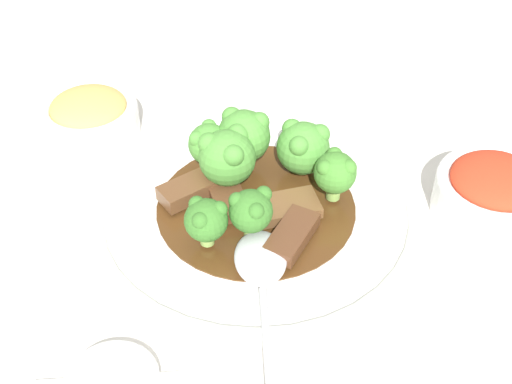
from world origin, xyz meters
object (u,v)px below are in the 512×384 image
(broccoli_floret_3, at_px, (303,147))
(broccoli_floret_6, at_px, (243,135))
(beef_strip_2, at_px, (230,203))
(broccoli_floret_1, at_px, (251,211))
(beef_strip_0, at_px, (192,188))
(broccoli_floret_0, at_px, (206,220))
(serving_spoon, at_px, (261,270))
(sauce_dish, at_px, (112,382))
(side_bowl_kimchi, at_px, (494,191))
(main_plate, at_px, (256,210))
(broccoli_floret_2, at_px, (209,143))
(broccoli_floret_4, at_px, (227,156))
(beef_strip_1, at_px, (292,235))
(beef_strip_3, at_px, (280,208))
(broccoli_floret_5, at_px, (335,172))
(side_bowl_appetizer, at_px, (90,116))

(broccoli_floret_3, bearing_deg, broccoli_floret_6, 159.55)
(beef_strip_2, xyz_separation_m, broccoli_floret_1, (0.01, -0.04, 0.03))
(beef_strip_0, relative_size, broccoli_floret_0, 1.50)
(broccoli_floret_3, distance_m, serving_spoon, 0.15)
(beef_strip_0, bearing_deg, sauce_dish, -114.94)
(beef_strip_2, height_order, side_bowl_kimchi, side_bowl_kimchi)
(sauce_dish, bearing_deg, side_bowl_kimchi, 18.94)
(main_plate, relative_size, broccoli_floret_3, 5.68)
(broccoli_floret_2, height_order, broccoli_floret_4, broccoli_floret_4)
(beef_strip_1, height_order, broccoli_floret_1, broccoli_floret_1)
(beef_strip_3, bearing_deg, broccoli_floret_4, 129.17)
(side_bowl_kimchi, bearing_deg, beef_strip_3, 174.23)
(broccoli_floret_4, relative_size, broccoli_floret_6, 0.99)
(beef_strip_2, distance_m, broccoli_floret_3, 0.09)
(broccoli_floret_3, xyz_separation_m, broccoli_floret_5, (0.02, -0.05, 0.00))
(beef_strip_0, bearing_deg, broccoli_floret_5, -13.40)
(beef_strip_1, xyz_separation_m, sauce_dish, (-0.17, -0.11, -0.02))
(broccoli_floret_2, distance_m, broccoli_floret_4, 0.03)
(beef_strip_1, height_order, broccoli_floret_3, broccoli_floret_3)
(broccoli_floret_4, height_order, side_bowl_appetizer, broccoli_floret_4)
(serving_spoon, bearing_deg, sauce_dish, -150.60)
(broccoli_floret_2, relative_size, broccoli_floret_5, 1.00)
(broccoli_floret_0, xyz_separation_m, broccoli_floret_4, (0.03, 0.08, 0.01))
(broccoli_floret_6, bearing_deg, side_bowl_appetizer, 144.37)
(beef_strip_3, distance_m, serving_spoon, 0.08)
(broccoli_floret_6, bearing_deg, broccoli_floret_3, -20.45)
(beef_strip_1, relative_size, beef_strip_2, 1.43)
(broccoli_floret_1, relative_size, sauce_dish, 0.70)
(broccoli_floret_1, xyz_separation_m, serving_spoon, (-0.00, -0.05, -0.03))
(beef_strip_3, height_order, broccoli_floret_0, broccoli_floret_0)
(serving_spoon, xyz_separation_m, side_bowl_appetizer, (-0.14, 0.26, -0.00))
(broccoli_floret_0, xyz_separation_m, broccoli_floret_1, (0.04, 0.00, 0.00))
(beef_strip_2, xyz_separation_m, broccoli_floret_5, (0.10, -0.01, 0.03))
(beef_strip_1, xyz_separation_m, side_bowl_appetizer, (-0.17, 0.23, -0.00))
(beef_strip_3, height_order, broccoli_floret_3, broccoli_floret_3)
(broccoli_floret_0, bearing_deg, sauce_dish, -127.15)
(broccoli_floret_4, bearing_deg, beef_strip_0, -167.20)
(broccoli_floret_6, distance_m, side_bowl_kimchi, 0.25)
(beef_strip_3, distance_m, broccoli_floret_1, 0.05)
(broccoli_floret_4, bearing_deg, beef_strip_2, -97.17)
(broccoli_floret_4, xyz_separation_m, side_bowl_kimchi, (0.25, -0.07, -0.03))
(main_plate, distance_m, broccoli_floret_4, 0.06)
(beef_strip_3, bearing_deg, broccoli_floret_5, 10.94)
(main_plate, height_order, beef_strip_0, beef_strip_0)
(side_bowl_appetizer, bearing_deg, broccoli_floret_6, -35.63)
(broccoli_floret_5, bearing_deg, serving_spoon, -136.33)
(broccoli_floret_3, bearing_deg, broccoli_floret_2, 166.93)
(broccoli_floret_0, relative_size, broccoli_floret_6, 0.77)
(broccoli_floret_6, distance_m, side_bowl_appetizer, 0.19)
(beef_strip_0, bearing_deg, broccoli_floret_3, 7.57)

